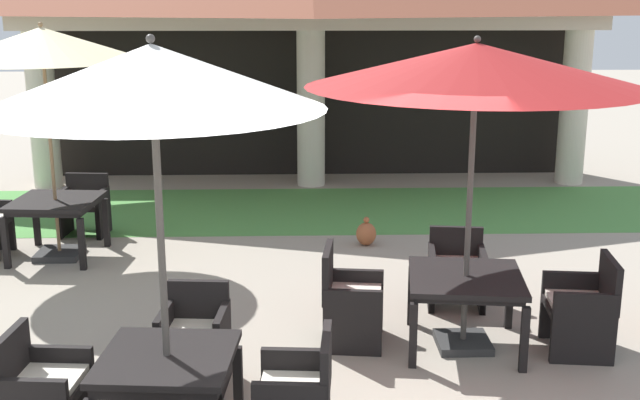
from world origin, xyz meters
TOP-DOWN VIEW (x-y plane):
  - background_pavilion at (0.00, 8.97)m, footprint 10.21×3.13m
  - lawn_strip at (0.00, 7.20)m, footprint 12.01×2.71m
  - patio_table_near_foreground at (1.29, 2.24)m, footprint 1.15×1.15m
  - patio_umbrella_near_foreground at (1.29, 2.24)m, footprint 2.97×2.97m
  - patio_chair_near_foreground_east at (2.35, 2.11)m, footprint 0.64×0.68m
  - patio_chair_near_foreground_north at (1.42, 3.29)m, footprint 0.65×0.60m
  - patio_chair_near_foreground_west at (0.23, 2.37)m, footprint 0.62×0.68m
  - patio_table_mid_left at (-1.20, 0.63)m, footprint 1.02×1.02m
  - patio_umbrella_mid_left at (-1.20, 0.63)m, footprint 2.30×2.30m
  - patio_chair_mid_left_west at (-2.14, 0.71)m, footprint 0.58×0.64m
  - patio_chair_mid_left_north at (-1.13, 1.56)m, footprint 0.59×0.60m
  - patio_chair_mid_left_east at (-0.26, 0.55)m, footprint 0.58×0.65m
  - patio_table_mid_right at (-3.25, 5.03)m, footprint 1.08×1.08m
  - patio_umbrella_mid_right at (-3.25, 5.03)m, footprint 2.33×2.33m
  - patio_chair_mid_right_north at (-3.16, 6.01)m, footprint 0.64×0.55m
  - terracotta_urn at (0.65, 5.40)m, footprint 0.26×0.26m

SIDE VIEW (x-z plane):
  - lawn_strip at x=0.00m, z-range 0.00..0.01m
  - terracotta_urn at x=0.65m, z-range -0.04..0.35m
  - patio_chair_near_foreground_north at x=1.42m, z-range -0.01..0.79m
  - patio_chair_mid_right_north at x=-3.16m, z-range 0.00..0.82m
  - patio_chair_mid_left_west at x=-2.14m, z-range -0.02..0.84m
  - patio_chair_mid_left_east at x=-0.26m, z-range -0.03..0.85m
  - patio_chair_mid_left_north at x=-1.13m, z-range -0.01..0.84m
  - patio_chair_near_foreground_east at x=2.35m, z-range -0.03..0.87m
  - patio_chair_near_foreground_west at x=0.23m, z-range -0.04..0.89m
  - patio_table_mid_left at x=-1.20m, z-range 0.26..0.97m
  - patio_table_near_foreground at x=1.29m, z-range 0.27..0.97m
  - patio_table_mid_right at x=-3.25m, z-range 0.28..1.03m
  - patio_umbrella_near_foreground at x=1.29m, z-range 1.17..4.04m
  - patio_umbrella_mid_right at x=-3.25m, z-range 1.16..4.06m
  - patio_umbrella_mid_left at x=-1.20m, z-range 1.18..4.14m
  - background_pavilion at x=0.00m, z-range 1.12..5.09m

